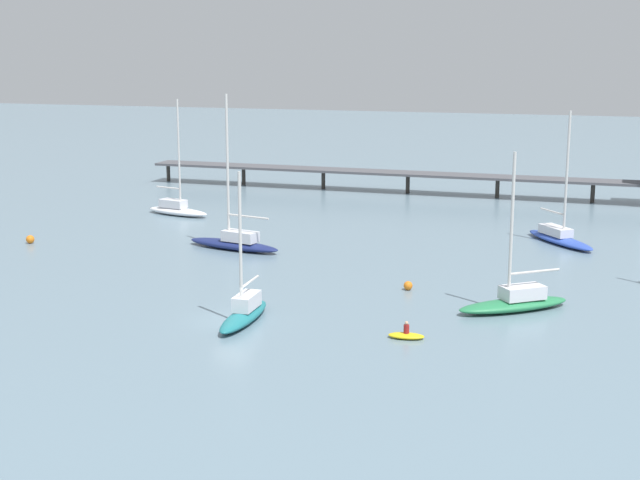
% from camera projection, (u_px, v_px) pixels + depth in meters
% --- Properties ---
extents(ground_plane, '(400.00, 400.00, 0.00)m').
position_uv_depth(ground_plane, '(232.00, 321.00, 61.51)').
color(ground_plane, slate).
extents(pier, '(68.97, 5.39, 7.57)m').
position_uv_depth(pier, '(542.00, 168.00, 109.03)').
color(pier, '#4C4C51').
rests_on(pier, ground_plane).
extents(sailboat_navy, '(9.84, 4.31, 13.97)m').
position_uv_depth(sailboat_navy, '(235.00, 240.00, 82.89)').
color(sailboat_navy, navy).
rests_on(sailboat_navy, ground_plane).
extents(sailboat_white, '(8.12, 3.84, 12.59)m').
position_uv_depth(sailboat_white, '(177.00, 208.00, 99.80)').
color(sailboat_white, white).
rests_on(sailboat_white, ground_plane).
extents(sailboat_blue, '(7.54, 8.81, 12.38)m').
position_uv_depth(sailboat_blue, '(559.00, 235.00, 85.53)').
color(sailboat_blue, '#2D4CB7').
rests_on(sailboat_blue, ground_plane).
extents(sailboat_teal, '(1.91, 7.69, 10.19)m').
position_uv_depth(sailboat_teal, '(244.00, 310.00, 61.18)').
color(sailboat_teal, '#1E727A').
rests_on(sailboat_teal, ground_plane).
extents(sailboat_green, '(8.14, 7.01, 11.13)m').
position_uv_depth(sailboat_green, '(515.00, 300.00, 63.78)').
color(sailboat_green, '#287F4C').
rests_on(sailboat_green, ground_plane).
extents(dinghy_yellow, '(2.38, 1.23, 1.14)m').
position_uv_depth(dinghy_yellow, '(406.00, 335.00, 57.71)').
color(dinghy_yellow, yellow).
rests_on(dinghy_yellow, ground_plane).
extents(mooring_buoy_outer, '(0.78, 0.78, 0.78)m').
position_uv_depth(mooring_buoy_outer, '(30.00, 239.00, 85.54)').
color(mooring_buoy_outer, orange).
rests_on(mooring_buoy_outer, ground_plane).
extents(mooring_buoy_far, '(0.68, 0.68, 0.68)m').
position_uv_depth(mooring_buoy_far, '(408.00, 286.00, 69.17)').
color(mooring_buoy_far, orange).
rests_on(mooring_buoy_far, ground_plane).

